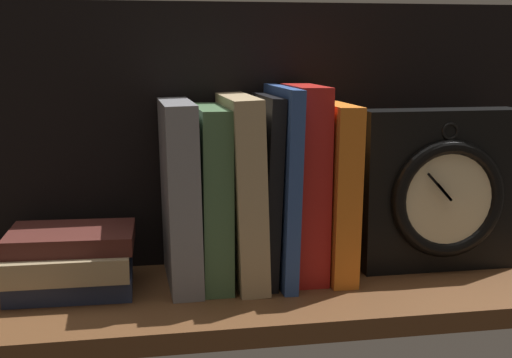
# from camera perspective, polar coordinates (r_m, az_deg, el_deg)

# --- Properties ---
(ground_plane) EXTENTS (0.86, 0.27, 0.03)m
(ground_plane) POSITION_cam_1_polar(r_m,az_deg,el_deg) (0.94, 1.13, -9.15)
(ground_plane) COLOR brown
(back_panel) EXTENTS (0.86, 0.01, 0.36)m
(back_panel) POSITION_cam_1_polar(r_m,az_deg,el_deg) (1.02, -0.32, 3.54)
(back_panel) COLOR black
(back_panel) RESTS_ON ground_plane
(book_gray_chess) EXTENTS (0.04, 0.16, 0.24)m
(book_gray_chess) POSITION_cam_1_polar(r_m,az_deg,el_deg) (0.93, -6.02, -1.17)
(book_gray_chess) COLOR gray
(book_gray_chess) RESTS_ON ground_plane
(book_green_romantic) EXTENTS (0.04, 0.15, 0.23)m
(book_green_romantic) POSITION_cam_1_polar(r_m,az_deg,el_deg) (0.94, -3.53, -1.30)
(book_green_romantic) COLOR #476B44
(book_green_romantic) RESTS_ON ground_plane
(book_tan_shortstories) EXTENTS (0.04, 0.17, 0.24)m
(book_tan_shortstories) POSITION_cam_1_polar(r_m,az_deg,el_deg) (0.94, -1.14, -0.82)
(book_tan_shortstories) COLOR tan
(book_tan_shortstories) RESTS_ON ground_plane
(book_black_skeptic) EXTENTS (0.03, 0.14, 0.24)m
(book_black_skeptic) POSITION_cam_1_polar(r_m,az_deg,el_deg) (0.95, 0.68, -0.75)
(book_black_skeptic) COLOR black
(book_black_skeptic) RESTS_ON ground_plane
(book_blue_modern) EXTENTS (0.02, 0.17, 0.25)m
(book_blue_modern) POSITION_cam_1_polar(r_m,az_deg,el_deg) (0.95, 1.92, -0.37)
(book_blue_modern) COLOR #2D4C8E
(book_blue_modern) RESTS_ON ground_plane
(book_red_requiem) EXTENTS (0.04, 0.12, 0.25)m
(book_red_requiem) POSITION_cam_1_polar(r_m,az_deg,el_deg) (0.96, 3.81, -0.27)
(book_red_requiem) COLOR red
(book_red_requiem) RESTS_ON ground_plane
(book_orange_pandolfini) EXTENTS (0.04, 0.14, 0.23)m
(book_orange_pandolfini) POSITION_cam_1_polar(r_m,az_deg,el_deg) (0.97, 6.09, -0.87)
(book_orange_pandolfini) COLOR orange
(book_orange_pandolfini) RESTS_ON ground_plane
(framed_clock) EXTENTS (0.22, 0.07, 0.22)m
(framed_clock) POSITION_cam_1_polar(r_m,az_deg,el_deg) (1.02, 14.30, -0.93)
(framed_clock) COLOR black
(framed_clock) RESTS_ON ground_plane
(book_stack_side) EXTENTS (0.17, 0.13, 0.08)m
(book_stack_side) POSITION_cam_1_polar(r_m,az_deg,el_deg) (0.94, -14.48, -6.25)
(book_stack_side) COLOR #232D4C
(book_stack_side) RESTS_ON ground_plane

